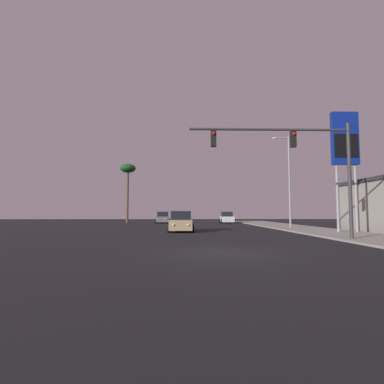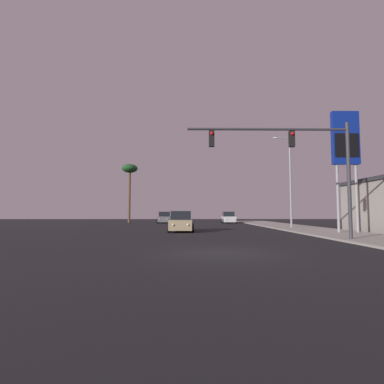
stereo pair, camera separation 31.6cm
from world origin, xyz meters
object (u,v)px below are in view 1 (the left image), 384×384
(car_tan, at_px, (181,222))
(street_lamp, at_px, (288,176))
(car_white, at_px, (227,218))
(gas_station_sign, at_px, (345,145))
(traffic_light_mast, at_px, (301,154))
(palm_tree_far, at_px, (128,172))
(car_grey, at_px, (163,218))

(car_tan, distance_m, street_lamp, 12.11)
(car_white, relative_size, gas_station_sign, 0.48)
(car_tan, distance_m, traffic_light_mast, 11.52)
(gas_station_sign, relative_size, palm_tree_far, 1.00)
(car_grey, bearing_deg, gas_station_sign, 121.51)
(car_white, height_order, street_lamp, street_lamp)
(gas_station_sign, bearing_deg, car_grey, 123.51)
(car_tan, distance_m, car_grey, 20.32)
(traffic_light_mast, bearing_deg, street_lamp, 73.79)
(car_white, bearing_deg, gas_station_sign, 105.37)
(car_white, height_order, palm_tree_far, palm_tree_far)
(car_white, height_order, car_grey, same)
(car_grey, bearing_deg, car_tan, 96.35)
(car_white, bearing_deg, street_lamp, 105.21)
(gas_station_sign, bearing_deg, car_white, 104.00)
(car_tan, bearing_deg, palm_tree_far, -67.28)
(car_tan, bearing_deg, gas_station_sign, 167.42)
(gas_station_sign, bearing_deg, traffic_light_mast, -135.38)
(car_grey, xyz_separation_m, street_lamp, (13.42, -15.87, 4.36))
(car_grey, bearing_deg, car_white, 176.97)
(traffic_light_mast, distance_m, gas_station_sign, 7.93)
(car_white, distance_m, car_tan, 21.00)
(car_white, height_order, traffic_light_mast, traffic_light_mast)
(traffic_light_mast, bearing_deg, car_white, 90.42)
(car_white, xyz_separation_m, gas_station_sign, (5.71, -22.87, 5.86))
(gas_station_sign, xyz_separation_m, palm_tree_far, (-20.72, 23.93, 1.20))
(street_lamp, bearing_deg, palm_tree_far, 138.43)
(car_grey, relative_size, palm_tree_far, 0.48)
(car_tan, height_order, street_lamp, street_lamp)
(street_lamp, distance_m, gas_station_sign, 7.56)
(car_white, relative_size, street_lamp, 0.48)
(car_white, distance_m, car_grey, 9.56)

